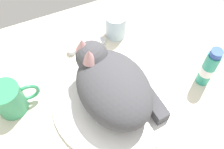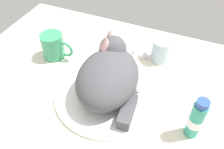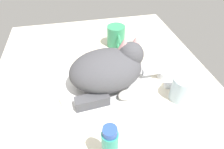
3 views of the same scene
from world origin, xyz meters
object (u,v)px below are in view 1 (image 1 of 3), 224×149
at_px(toothpaste_bottle, 209,68).
at_px(rinse_cup, 116,26).
at_px(coffee_mug, 10,99).
at_px(cat, 112,84).
at_px(faucet, 88,46).

bearing_deg(toothpaste_bottle, rinse_cup, 120.64).
xyz_separation_m(coffee_mug, rinse_cup, (0.37, 0.13, -0.01)).
height_order(coffee_mug, rinse_cup, coffee_mug).
xyz_separation_m(rinse_cup, toothpaste_bottle, (0.16, -0.27, 0.02)).
bearing_deg(cat, coffee_mug, 161.86).
relative_size(cat, rinse_cup, 3.22).
xyz_separation_m(cat, rinse_cup, (0.11, 0.22, -0.04)).
distance_m(faucet, rinse_cup, 0.12).
xyz_separation_m(faucet, cat, (-0.00, -0.19, 0.06)).
distance_m(faucet, cat, 0.20).
bearing_deg(rinse_cup, coffee_mug, -160.09).
height_order(faucet, cat, cat).
distance_m(cat, rinse_cup, 0.25).
bearing_deg(rinse_cup, cat, -116.86).
height_order(cat, rinse_cup, cat).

